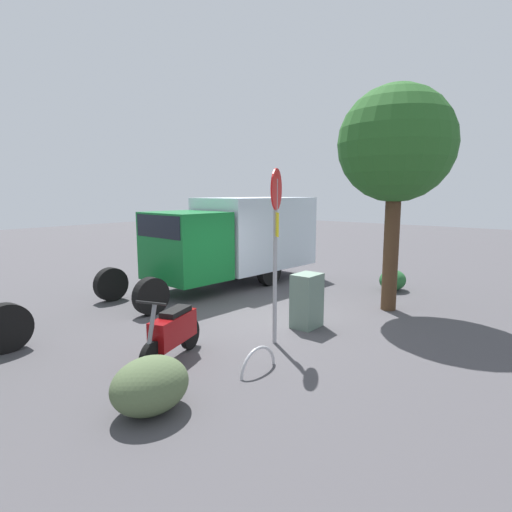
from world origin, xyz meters
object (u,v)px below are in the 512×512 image
box_truck_near (234,236)px  street_tree (396,146)px  utility_cabinet (307,301)px  bike_rack_hoop (258,371)px  motorcycle (173,331)px  stop_sign (276,229)px

box_truck_near → street_tree: street_tree is taller
utility_cabinet → bike_rack_hoop: size_ratio=1.38×
street_tree → bike_rack_hoop: 6.30m
utility_cabinet → bike_rack_hoop: utility_cabinet is taller
box_truck_near → bike_rack_hoop: bearing=49.0°
motorcycle → bike_rack_hoop: motorcycle is taller
box_truck_near → street_tree: size_ratio=1.33×
motorcycle → street_tree: bearing=144.0°
box_truck_near → bike_rack_hoop: 6.78m
stop_sign → utility_cabinet: 2.03m
box_truck_near → motorcycle: 6.22m
motorcycle → street_tree: street_tree is taller
street_tree → bike_rack_hoop: street_tree is taller
motorcycle → utility_cabinet: (-3.00, 0.82, 0.06)m
utility_cabinet → bike_rack_hoop: bearing=14.2°
box_truck_near → street_tree: 5.51m
box_truck_near → motorcycle: box_truck_near is taller
stop_sign → utility_cabinet: (-1.21, -0.04, -1.63)m
box_truck_near → motorcycle: (5.20, 3.26, -1.02)m
motorcycle → street_tree: size_ratio=0.32×
box_truck_near → bike_rack_hoop: (4.64, 4.70, -1.54)m
box_truck_near → motorcycle: bearing=35.8°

